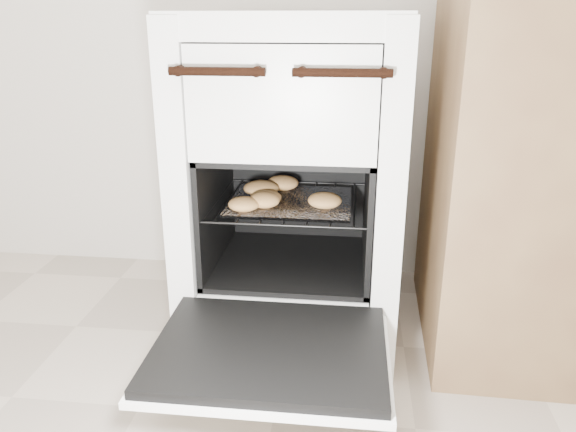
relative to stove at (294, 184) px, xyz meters
name	(u,v)px	position (x,y,z in m)	size (l,w,h in m)	color
stove	(294,184)	(0.00, 0.00, 0.00)	(0.59, 0.66, 0.91)	white
oven_door	(270,352)	(0.00, -0.50, -0.25)	(0.53, 0.41, 0.04)	black
oven_rack	(291,201)	(0.00, -0.07, -0.03)	(0.43, 0.41, 0.01)	black
foil_sheet	(290,202)	(0.00, -0.09, -0.03)	(0.34, 0.30, 0.01)	white
baked_rolls	(275,194)	(-0.04, -0.09, 0.00)	(0.32, 0.32, 0.04)	tan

